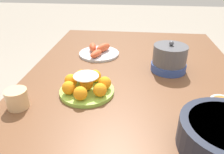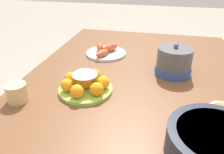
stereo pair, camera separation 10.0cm
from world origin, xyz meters
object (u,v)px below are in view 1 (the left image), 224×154
(seafood_platter, at_px, (99,52))
(cup_near, at_px, (17,99))
(warming_pot, at_px, (169,59))
(dining_table, at_px, (133,90))
(cake_plate, at_px, (86,85))
(sauce_bowl, at_px, (222,103))

(seafood_platter, height_order, cup_near, cup_near)
(seafood_platter, height_order, warming_pot, warming_pot)
(dining_table, xyz_separation_m, cake_plate, (0.16, -0.20, 0.11))
(seafood_platter, xyz_separation_m, warming_pot, (0.17, 0.40, 0.05))
(dining_table, bearing_deg, sauce_bowl, 60.70)
(sauce_bowl, height_order, seafood_platter, seafood_platter)
(cake_plate, xyz_separation_m, sauce_bowl, (0.04, 0.56, -0.02))
(dining_table, distance_m, sauce_bowl, 0.41)
(cake_plate, relative_size, cup_near, 2.78)
(seafood_platter, bearing_deg, warming_pot, 66.61)
(cake_plate, height_order, warming_pot, warming_pot)
(dining_table, distance_m, seafood_platter, 0.36)
(cake_plate, relative_size, seafood_platter, 0.98)
(sauce_bowl, distance_m, seafood_platter, 0.74)
(sauce_bowl, relative_size, seafood_platter, 0.39)
(cake_plate, bearing_deg, cup_near, -61.35)
(cake_plate, xyz_separation_m, cup_near, (0.13, -0.24, 0.00))
(warming_pot, bearing_deg, sauce_bowl, 30.73)
(dining_table, bearing_deg, seafood_platter, -140.73)
(sauce_bowl, distance_m, warming_pot, 0.35)
(cup_near, bearing_deg, seafood_platter, 158.15)
(sauce_bowl, relative_size, warming_pot, 0.52)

